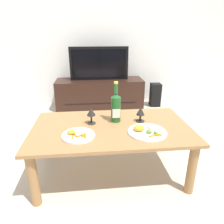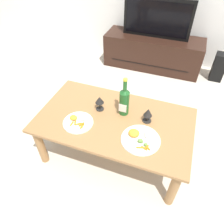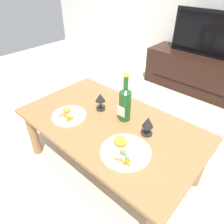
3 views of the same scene
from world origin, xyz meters
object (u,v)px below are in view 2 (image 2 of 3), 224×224
Objects in this scene: goblet_right at (148,113)px; dining_table at (114,125)px; floor_speaker at (219,67)px; dinner_plate_left at (78,122)px; tv_stand at (153,52)px; dinner_plate_right at (140,139)px; wine_bottle at (124,101)px; goblet_left at (100,101)px; tv_screen at (157,18)px.

dining_table is at bearing -164.02° from goblet_right.
dinner_plate_left reaches higher than floor_speaker.
dining_table is 0.31m from goblet_right.
tv_stand is 4.61× the size of dinner_plate_right.
tv_stand is at bearing 92.28° from wine_bottle.
dining_table is 0.31m from dinner_plate_right.
dining_table is 1.93m from floor_speaker.
goblet_left is at bearing -121.11° from floor_speaker.
dinner_plate_left is (-0.27, -0.14, 0.08)m from dining_table.
tv_stand is 1.68m from goblet_left.
tv_screen is at bearing 84.91° from goblet_left.
goblet_left is 0.26m from dinner_plate_left.
tv_stand is 1.89m from dinner_plate_left.
dining_table is 1.75m from tv_screen.
floor_speaker is 1.97m from dinner_plate_right.
goblet_right is at bearing 0.00° from goblet_left.
wine_bottle reaches higher than dinner_plate_right.
floor_speaker is at bearing 70.34° from dinner_plate_right.
wine_bottle is (-0.86, -1.59, 0.40)m from floor_speaker.
dinner_plate_right is at bearing -107.15° from floor_speaker.
tv_screen reaches higher than tv_stand.
dinner_plate_right is (-0.66, -1.83, 0.28)m from floor_speaker.
tv_screen is 1.07m from floor_speaker.
goblet_left is 0.55× the size of dinner_plate_left.
goblet_right is (-0.65, -1.62, 0.35)m from floor_speaker.
goblet_right reaches higher than dining_table.
tv_screen reaches higher than wine_bottle.
wine_bottle reaches higher than dining_table.
wine_bottle is (0.06, -1.62, 0.36)m from tv_stand.
tv_screen is at bearing 82.34° from dinner_plate_left.
dinner_plate_left is (-0.53, -0.22, -0.08)m from goblet_right.
dinner_plate_left is (-0.10, -0.22, -0.08)m from goblet_left.
goblet_right is at bearing -109.51° from floor_speaker.
goblet_right is (0.26, 0.07, 0.16)m from dining_table.
goblet_left is 0.42m from goblet_right.
goblet_left is (-0.15, -1.64, 0.32)m from tv_stand.
tv_screen is 2.38× the size of floor_speaker.
wine_bottle reaches higher than goblet_right.
wine_bottle is 0.35m from dinner_plate_right.
dinner_plate_right is (0.27, -1.86, -0.25)m from tv_screen.
wine_bottle is at bearing 64.26° from dining_table.
dinner_plate_left is (-0.31, -0.25, -0.13)m from wine_bottle.
dining_table is 3.70× the size of wine_bottle.
tv_stand is 10.08× the size of goblet_left.
tv_screen is 1.67m from goblet_right.
wine_bottle is at bearing -116.04° from floor_speaker.
dinner_plate_left reaches higher than dining_table.
tv_stand is 5.55× the size of dinner_plate_left.
tv_screen is at bearing 90.50° from dining_table.
dinner_plate_right is (0.42, -0.22, -0.08)m from goblet_left.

